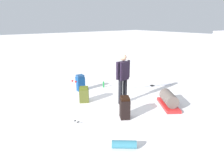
{
  "coord_description": "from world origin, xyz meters",
  "views": [
    {
      "loc": [
        4.95,
        -3.81,
        2.72
      ],
      "look_at": [
        0.0,
        0.0,
        0.7
      ],
      "focal_mm": 31.55,
      "sensor_mm": 36.0,
      "label": 1
    }
  ],
  "objects": [
    {
      "name": "thermos_bottle",
      "position": [
        -1.57,
        0.75,
        0.13
      ],
      "size": [
        0.07,
        0.07,
        0.26
      ],
      "primitive_type": "cylinder",
      "color": "#1B7C35",
      "rests_on": "ground_plane"
    },
    {
      "name": "gear_sled",
      "position": [
        1.33,
        1.33,
        0.22
      ],
      "size": [
        1.22,
        1.03,
        0.49
      ],
      "color": "red",
      "rests_on": "ground_plane"
    },
    {
      "name": "backpack_large_dark",
      "position": [
        -0.69,
        -0.69,
        0.27
      ],
      "size": [
        0.4,
        0.41,
        0.55
      ],
      "color": "#484E1D",
      "rests_on": "ground_plane"
    },
    {
      "name": "skier_standing",
      "position": [
        0.2,
        0.31,
        0.95
      ],
      "size": [
        0.22,
        0.57,
        1.7
      ],
      "color": "black",
      "rests_on": "ground_plane"
    },
    {
      "name": "backpack_small_spare",
      "position": [
        1.06,
        -0.35,
        0.32
      ],
      "size": [
        0.42,
        0.4,
        0.65
      ],
      "color": "black",
      "rests_on": "ground_plane"
    },
    {
      "name": "ground_plane",
      "position": [
        0.0,
        0.0,
        0.0
      ],
      "size": [
        80.0,
        80.0,
        0.0
      ],
      "primitive_type": "plane",
      "color": "white"
    },
    {
      "name": "backpack_bright",
      "position": [
        -1.83,
        -0.2,
        0.32
      ],
      "size": [
        0.3,
        0.32,
        0.65
      ],
      "color": "navy",
      "rests_on": "ground_plane"
    },
    {
      "name": "sleeping_mat_rolled",
      "position": [
        2.14,
        -1.31,
        0.09
      ],
      "size": [
        0.49,
        0.54,
        0.18
      ],
      "primitive_type": "cylinder",
      "rotation": [
        0.0,
        1.57,
        4.02
      ],
      "color": "teal",
      "rests_on": "ground_plane"
    },
    {
      "name": "ski_pair_near",
      "position": [
        -0.39,
        2.5,
        0.01
      ],
      "size": [
        0.8,
        1.86,
        0.05
      ],
      "color": "silver",
      "rests_on": "ground_plane"
    },
    {
      "name": "ski_poles_planted_near",
      "position": [
        0.5,
        -1.63,
        0.7
      ],
      "size": [
        0.19,
        0.11,
        1.25
      ],
      "color": "#B7BABD",
      "rests_on": "ground_plane"
    }
  ]
}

